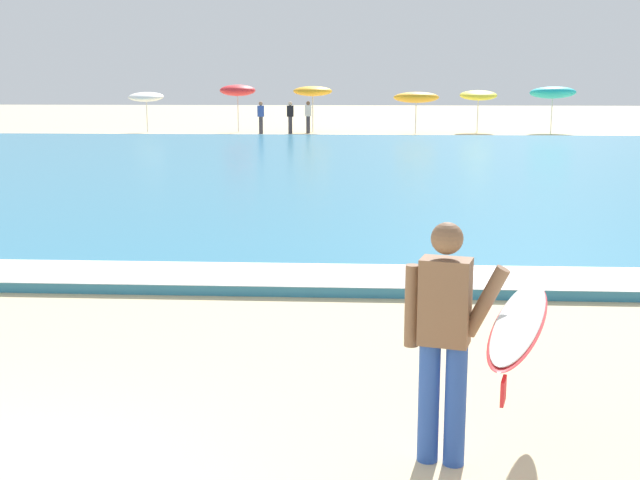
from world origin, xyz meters
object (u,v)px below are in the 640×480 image
object	(u,v)px
beach_umbrella_4	(478,95)
surfer_with_board	(483,326)
beachgoer_near_row_mid	(290,117)
beach_umbrella_3	(416,97)
beach_umbrella_2	(313,91)
beachgoer_near_row_left	(261,117)
beach_umbrella_5	(553,93)
beach_umbrella_0	(146,97)
beachgoer_near_row_right	(308,116)
beach_umbrella_1	(238,90)

from	to	relation	value
beach_umbrella_4	surfer_with_board	bearing A→B (deg)	-97.49
beach_umbrella_4	beachgoer_near_row_mid	xyz separation A→B (m)	(-9.42, -1.83, -1.01)
beach_umbrella_3	beachgoer_near_row_mid	size ratio (longest dim) A/B	1.44
beach_umbrella_2	surfer_with_board	bearing A→B (deg)	-84.39
beachgoer_near_row_mid	beachgoer_near_row_left	bearing A→B (deg)	-174.49
surfer_with_board	beach_umbrella_5	size ratio (longest dim) A/B	1.18
beach_umbrella_3	surfer_with_board	bearing A→B (deg)	-92.60
beach_umbrella_0	beachgoer_near_row_left	xyz separation A→B (m)	(5.98, -1.00, -0.93)
beachgoer_near_row_left	beachgoer_near_row_right	world-z (taller)	same
beach_umbrella_1	beach_umbrella_3	size ratio (longest dim) A/B	1.06
beach_umbrella_1	beach_umbrella_3	bearing A→B (deg)	-5.52
beach_umbrella_0	beach_umbrella_3	world-z (taller)	beach_umbrella_3
beachgoer_near_row_left	beach_umbrella_3	bearing A→B (deg)	2.84
beach_umbrella_5	beachgoer_near_row_left	bearing A→B (deg)	-173.68
beachgoer_near_row_left	beach_umbrella_0	bearing A→B (deg)	170.51
beach_umbrella_2	beach_umbrella_3	size ratio (longest dim) A/B	1.03
surfer_with_board	beachgoer_near_row_mid	distance (m)	35.25
beach_umbrella_4	beachgoer_near_row_left	world-z (taller)	beach_umbrella_4
surfer_with_board	beach_umbrella_4	bearing A→B (deg)	82.51
beach_umbrella_3	beachgoer_near_row_right	world-z (taller)	beach_umbrella_3
beach_umbrella_1	beach_umbrella_2	distance (m)	3.81
beach_umbrella_2	beachgoer_near_row_mid	bearing A→B (deg)	-128.87
beach_umbrella_2	beachgoer_near_row_left	distance (m)	3.10
beachgoer_near_row_mid	beachgoer_near_row_right	bearing A→B (deg)	30.56
beach_umbrella_2	beach_umbrella_5	xyz separation A→B (m)	(12.03, 0.19, -0.06)
surfer_with_board	beach_umbrella_5	bearing A→B (deg)	76.91
surfer_with_board	beachgoer_near_row_right	world-z (taller)	surfer_with_board
beach_umbrella_0	beachgoer_near_row_right	bearing A→B (deg)	-2.47
beach_umbrella_0	beachgoer_near_row_mid	distance (m)	7.53
beach_umbrella_5	beachgoer_near_row_left	size ratio (longest dim) A/B	1.51
beachgoer_near_row_mid	beachgoer_near_row_right	world-z (taller)	same
surfer_with_board	beach_umbrella_3	xyz separation A→B (m)	(1.60, 35.18, 0.74)
beach_umbrella_1	beach_umbrella_5	distance (m)	15.84
surfer_with_board	beach_umbrella_0	xyz separation A→B (m)	(-12.01, 35.80, 0.74)
beach_umbrella_4	beach_umbrella_5	distance (m)	3.66
beach_umbrella_4	beachgoer_near_row_left	xyz separation A→B (m)	(-10.87, -1.97, -1.01)
surfer_with_board	beach_umbrella_4	xyz separation A→B (m)	(4.83, 36.77, 0.81)
beachgoer_near_row_mid	beachgoer_near_row_right	distance (m)	0.99
beach_umbrella_2	beachgoer_near_row_right	size ratio (longest dim) A/B	1.47
beach_umbrella_5	beachgoer_near_row_left	distance (m)	14.64
beach_umbrella_0	beach_umbrella_3	xyz separation A→B (m)	(13.61, -0.62, 0.00)
beach_umbrella_1	beach_umbrella_3	world-z (taller)	beach_umbrella_1
beachgoer_near_row_left	beachgoer_near_row_right	bearing A→B (deg)	15.63
beach_umbrella_5	beach_umbrella_4	bearing A→B (deg)	174.34
beach_umbrella_3	beachgoer_near_row_right	xyz separation A→B (m)	(-5.34, 0.26, -0.93)
beach_umbrella_4	beachgoer_near_row_right	size ratio (longest dim) A/B	1.37
beach_umbrella_0	beach_umbrella_1	distance (m)	4.67
beach_umbrella_0	beach_umbrella_5	distance (m)	20.49
beach_umbrella_2	beach_umbrella_3	bearing A→B (deg)	-11.39
beach_umbrella_1	beachgoer_near_row_right	world-z (taller)	beach_umbrella_1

